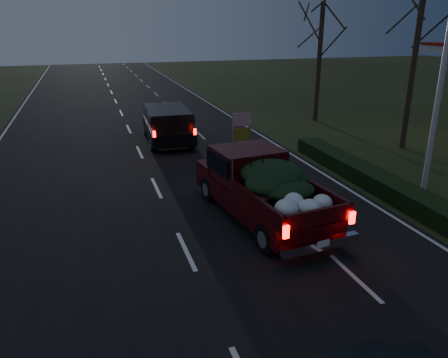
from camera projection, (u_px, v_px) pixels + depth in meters
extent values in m
plane|color=black|center=(186.00, 251.00, 11.77)|extent=(120.00, 120.00, 0.00)
cube|color=black|center=(186.00, 251.00, 11.77)|extent=(14.00, 120.00, 0.02)
cube|color=black|center=(369.00, 177.00, 16.56)|extent=(1.00, 10.00, 0.60)
cylinder|color=silver|center=(444.00, 64.00, 14.72)|extent=(0.20, 0.20, 9.00)
cylinder|color=black|center=(414.00, 59.00, 20.14)|extent=(0.28, 0.28, 8.50)
cylinder|color=black|center=(319.00, 63.00, 26.40)|extent=(0.28, 0.28, 7.00)
cube|color=#3E080B|center=(261.00, 197.00, 13.66)|extent=(2.86, 5.78, 0.61)
cube|color=#3E080B|center=(247.00, 163.00, 14.23)|extent=(2.25, 2.01, 1.00)
cube|color=black|center=(247.00, 160.00, 14.20)|extent=(2.35, 1.91, 0.61)
cube|color=#3E080B|center=(286.00, 204.00, 12.30)|extent=(2.41, 3.33, 0.07)
ellipsoid|color=black|center=(278.00, 181.00, 12.63)|extent=(2.00, 2.20, 0.67)
cylinder|color=gray|center=(232.00, 151.00, 12.73)|extent=(0.03, 0.03, 2.22)
cube|color=red|center=(242.00, 119.00, 12.53)|extent=(0.58, 0.09, 0.38)
cube|color=gold|center=(242.00, 134.00, 12.68)|extent=(0.58, 0.09, 0.38)
cube|color=black|center=(167.00, 129.00, 22.43)|extent=(2.30, 5.10, 0.63)
cube|color=black|center=(168.00, 117.00, 21.95)|extent=(2.12, 3.74, 0.84)
cube|color=black|center=(167.00, 115.00, 21.93)|extent=(2.22, 3.64, 0.50)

